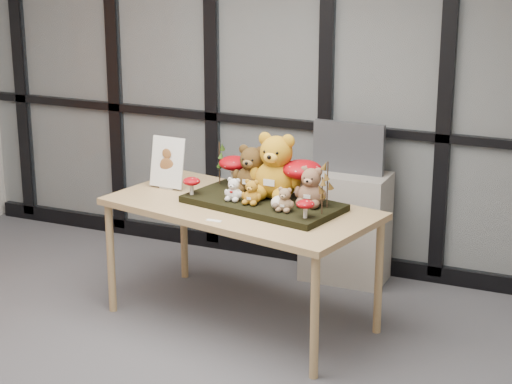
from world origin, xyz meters
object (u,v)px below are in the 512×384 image
at_px(bear_white_bow, 234,188).
at_px(cabinet, 346,227).
at_px(bear_pooh_yellow, 276,162).
at_px(bear_tan_back, 311,184).
at_px(monitor, 349,148).
at_px(bear_beige_small, 285,198).
at_px(display_table, 241,215).
at_px(mushroom_back_left, 234,170).
at_px(diorama_tray, 263,203).
at_px(mushroom_front_left, 192,185).
at_px(sign_holder, 167,164).
at_px(mushroom_back_right, 302,178).
at_px(plush_cream_hedgehog, 279,202).
at_px(mushroom_front_right, 305,208).
at_px(bear_brown_medium, 252,167).
at_px(bear_small_yellow, 252,191).

distance_m(bear_white_bow, cabinet, 1.19).
distance_m(bear_pooh_yellow, bear_tan_back, 0.28).
xyz_separation_m(bear_tan_back, monitor, (-0.07, 0.91, 0.01)).
bearing_deg(bear_beige_small, display_table, 173.87).
height_order(mushroom_back_left, cabinet, mushroom_back_left).
bearing_deg(diorama_tray, bear_pooh_yellow, 75.29).
height_order(bear_tan_back, mushroom_front_left, bear_tan_back).
relative_size(mushroom_back_left, sign_holder, 0.64).
xyz_separation_m(mushroom_back_right, mushroom_front_left, (-0.67, -0.18, -0.08)).
bearing_deg(bear_beige_small, bear_pooh_yellow, 134.91).
height_order(bear_pooh_yellow, cabinet, bear_pooh_yellow).
relative_size(plush_cream_hedgehog, sign_holder, 0.27).
bearing_deg(mushroom_front_right, bear_brown_medium, 145.48).
xyz_separation_m(bear_small_yellow, mushroom_back_right, (0.24, 0.21, 0.05)).
distance_m(bear_brown_medium, bear_beige_small, 0.43).
height_order(mushroom_back_right, mushroom_front_right, mushroom_back_right).
height_order(bear_brown_medium, bear_white_bow, bear_brown_medium).
relative_size(bear_small_yellow, mushroom_front_right, 1.42).
bearing_deg(bear_small_yellow, mushroom_back_left, 142.53).
relative_size(bear_beige_small, mushroom_front_left, 1.31).
distance_m(sign_holder, monitor, 1.27).
bearing_deg(bear_beige_small, plush_cream_hedgehog, 177.93).
distance_m(bear_brown_medium, monitor, 0.90).
relative_size(diorama_tray, bear_pooh_yellow, 2.15).
bearing_deg(bear_beige_small, mushroom_front_right, -12.01).
height_order(display_table, monitor, monitor).
relative_size(mushroom_back_left, cabinet, 0.28).
bearing_deg(mushroom_back_right, mushroom_front_left, -165.02).
relative_size(bear_pooh_yellow, bear_small_yellow, 2.65).
bearing_deg(bear_pooh_yellow, display_table, -132.61).
xyz_separation_m(bear_tan_back, bear_small_yellow, (-0.34, -0.12, -0.05)).
relative_size(bear_white_bow, bear_beige_small, 0.99).
height_order(bear_pooh_yellow, plush_cream_hedgehog, bear_pooh_yellow).
bearing_deg(bear_small_yellow, cabinet, 87.17).
bearing_deg(mushroom_front_left, cabinet, 54.82).
height_order(diorama_tray, mushroom_back_right, mushroom_back_right).
bearing_deg(mushroom_back_left, bear_beige_small, -35.54).
bearing_deg(bear_beige_small, mushroom_back_left, 156.59).
bearing_deg(monitor, mushroom_front_right, -84.01).
height_order(diorama_tray, monitor, monitor).
xyz_separation_m(mushroom_front_left, mushroom_front_right, (0.82, -0.15, -0.00)).
height_order(bear_beige_small, mushroom_front_right, bear_beige_small).
bearing_deg(bear_tan_back, display_table, -160.24).
relative_size(bear_tan_back, mushroom_back_right, 0.97).
xyz_separation_m(bear_beige_small, mushroom_back_left, (-0.50, 0.36, 0.03)).
relative_size(display_table, bear_pooh_yellow, 4.04).
xyz_separation_m(mushroom_back_left, cabinet, (0.53, 0.71, -0.54)).
bearing_deg(bear_tan_back, bear_small_yellow, -147.94).
bearing_deg(bear_white_bow, monitor, 80.55).
bearing_deg(mushroom_front_right, mushroom_back_left, 146.94).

